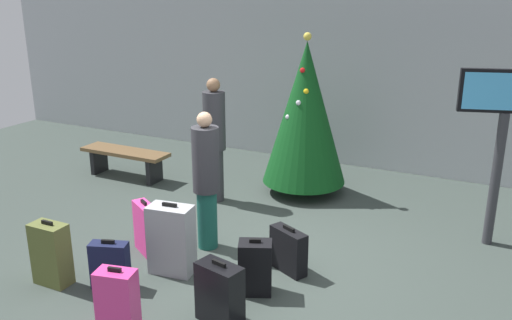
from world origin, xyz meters
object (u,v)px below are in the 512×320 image
(flight_info_kiosk, at_px, (504,122))
(suitcase_4, at_px, (110,265))
(holiday_tree, at_px, (305,113))
(suitcase_3, at_px, (51,254))
(suitcase_7, at_px, (171,240))
(waiting_bench, at_px, (125,157))
(suitcase_5, at_px, (288,250))
(suitcase_2, at_px, (145,228))
(suitcase_6, at_px, (117,300))
(traveller_1, at_px, (215,137))
(traveller_0, at_px, (206,178))
(suitcase_1, at_px, (255,267))
(suitcase_0, at_px, (220,294))

(flight_info_kiosk, height_order, suitcase_4, flight_info_kiosk)
(holiday_tree, distance_m, suitcase_3, 4.14)
(suitcase_4, xyz_separation_m, suitcase_7, (0.41, 0.56, 0.14))
(flight_info_kiosk, distance_m, waiting_bench, 5.81)
(flight_info_kiosk, distance_m, suitcase_5, 2.95)
(suitcase_3, bearing_deg, holiday_tree, 69.74)
(suitcase_5, bearing_deg, holiday_tree, 107.92)
(holiday_tree, xyz_separation_m, suitcase_5, (0.78, -2.40, -1.01))
(suitcase_2, distance_m, suitcase_6, 1.57)
(holiday_tree, relative_size, suitcase_2, 3.71)
(waiting_bench, height_order, traveller_1, traveller_1)
(flight_info_kiosk, bearing_deg, holiday_tree, 167.01)
(waiting_bench, xyz_separation_m, traveller_0, (2.59, -1.59, 0.54))
(waiting_bench, relative_size, suitcase_2, 2.37)
(suitcase_6, bearing_deg, suitcase_1, 53.22)
(traveller_1, bearing_deg, suitcase_1, -50.48)
(holiday_tree, relative_size, suitcase_1, 4.00)
(traveller_1, height_order, suitcase_0, traveller_1)
(waiting_bench, distance_m, suitcase_2, 2.85)
(suitcase_2, relative_size, suitcase_4, 1.21)
(holiday_tree, distance_m, suitcase_7, 3.15)
(suitcase_3, height_order, suitcase_6, suitcase_3)
(suitcase_0, bearing_deg, flight_info_kiosk, 53.94)
(suitcase_0, relative_size, suitcase_5, 1.19)
(holiday_tree, relative_size, suitcase_4, 4.49)
(traveller_0, bearing_deg, suitcase_3, -124.97)
(suitcase_1, distance_m, suitcase_5, 0.59)
(suitcase_1, xyz_separation_m, suitcase_3, (-2.04, -0.81, 0.06))
(suitcase_6, xyz_separation_m, suitcase_7, (-0.17, 1.12, 0.10))
(traveller_1, relative_size, suitcase_0, 2.88)
(suitcase_5, bearing_deg, traveller_0, 174.52)
(suitcase_4, bearing_deg, suitcase_7, 54.14)
(flight_info_kiosk, bearing_deg, traveller_0, -151.78)
(suitcase_1, xyz_separation_m, suitcase_2, (-1.60, 0.23, 0.02))
(holiday_tree, xyz_separation_m, traveller_0, (-0.35, -2.29, -0.36))
(suitcase_6, bearing_deg, suitcase_4, 135.96)
(suitcase_5, xyz_separation_m, suitcase_6, (-0.99, -1.72, 0.05))
(waiting_bench, height_order, suitcase_0, suitcase_0)
(holiday_tree, xyz_separation_m, suitcase_3, (-1.40, -3.79, -0.92))
(traveller_0, relative_size, suitcase_0, 2.66)
(traveller_0, bearing_deg, suitcase_7, -92.56)
(suitcase_1, xyz_separation_m, suitcase_4, (-1.44, -0.59, -0.03))
(flight_info_kiosk, height_order, traveller_1, flight_info_kiosk)
(suitcase_0, xyz_separation_m, suitcase_5, (0.19, 1.20, -0.05))
(suitcase_2, height_order, suitcase_5, suitcase_2)
(traveller_1, height_order, suitcase_7, traveller_1)
(suitcase_3, bearing_deg, suitcase_7, 37.71)
(holiday_tree, xyz_separation_m, traveller_1, (-1.06, -0.91, -0.28))
(holiday_tree, distance_m, waiting_bench, 3.16)
(flight_info_kiosk, xyz_separation_m, suitcase_2, (-3.69, -2.11, -1.26))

